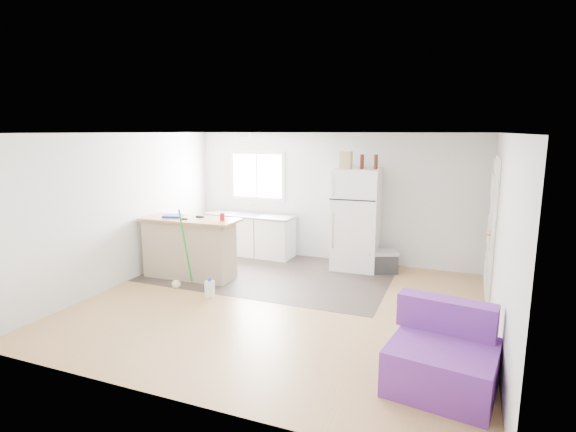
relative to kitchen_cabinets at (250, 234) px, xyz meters
The scene contains 19 objects.
room 2.84m from the kitchen_cabinets, 54.19° to the right, with size 5.51×5.01×2.41m.
vinyl_zone 1.37m from the kitchen_cabinets, 47.86° to the right, with size 4.05×2.50×0.00m, color #372D29.
window 1.17m from the kitchen_cabinets, 79.96° to the left, with size 1.18×0.06×0.98m.
interior_door 4.41m from the kitchen_cabinets, ahead, with size 0.11×0.92×2.10m.
ceiling_fixture 2.23m from the kitchen_cabinets, 68.58° to the right, with size 0.30×0.30×0.07m, color white.
kitchen_cabinets is the anchor object (origin of this frame).
peninsula 1.67m from the kitchen_cabinets, 100.64° to the right, with size 1.66×0.68×1.01m.
refrigerator 2.21m from the kitchen_cabinets, ahead, with size 0.82×0.78×1.78m.
cooler 2.67m from the kitchen_cabinets, ahead, with size 0.61×0.52×0.40m.
purple_seat 5.22m from the kitchen_cabinets, 42.93° to the right, with size 1.07×1.03×0.78m.
cleaner_jug 2.40m from the kitchen_cabinets, 78.14° to the right, with size 0.15×0.13×0.29m.
mop 2.18m from the kitchen_cabinets, 94.41° to the right, with size 0.23×0.36×1.28m.
red_cup 1.76m from the kitchen_cabinets, 78.97° to the right, with size 0.08×0.08×0.12m, color #BA0B22.
blue_tray 1.87m from the kitchen_cabinets, 109.75° to the right, with size 0.30×0.22×0.04m, color #1426C3.
tool_a 1.65m from the kitchen_cabinets, 95.79° to the right, with size 0.14×0.05×0.03m, color black.
tool_b 1.90m from the kitchen_cabinets, 99.25° to the right, with size 0.10×0.04×0.03m, color black.
cardboard_box 2.49m from the kitchen_cabinets, ahead, with size 0.20×0.10×0.30m, color tan.
bottle_left 2.70m from the kitchen_cabinets, ahead, with size 0.07×0.07×0.25m, color #38130A.
bottle_right 2.88m from the kitchen_cabinets, ahead, with size 0.07×0.07×0.25m, color #38130A.
Camera 1 is at (2.31, -5.58, 2.42)m, focal length 28.00 mm.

